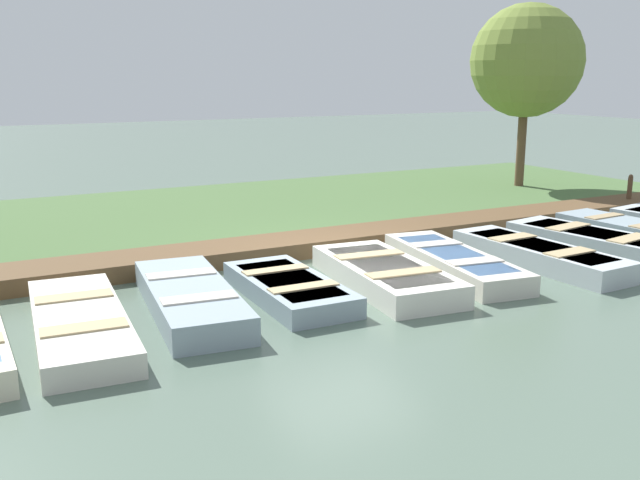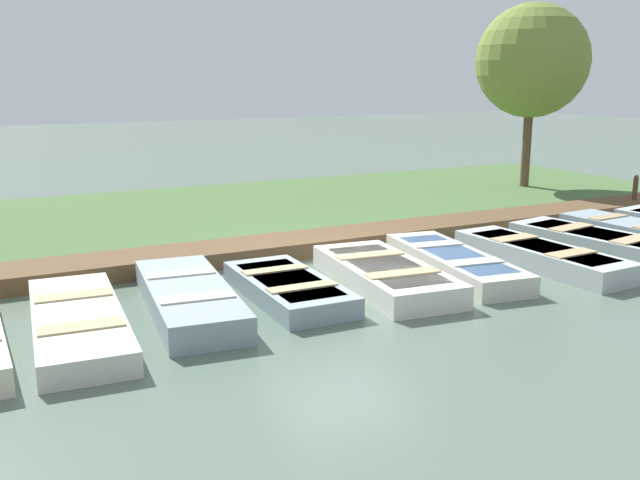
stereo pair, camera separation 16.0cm
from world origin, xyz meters
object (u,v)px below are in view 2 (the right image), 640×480
Objects in this scene: rowboat_5 at (288,288)px; park_tree_left at (532,61)px; rowboat_8 at (541,255)px; rowboat_10 at (629,230)px; rowboat_9 at (600,243)px; rowboat_3 at (78,321)px; mooring_post_far at (635,193)px; rowboat_6 at (385,274)px; rowboat_4 at (189,297)px; rowboat_7 at (454,262)px.

rowboat_5 is 0.52× the size of park_tree_left.
rowboat_8 is 3.17m from rowboat_10.
rowboat_9 reaches higher than rowboat_8.
rowboat_9 is (-0.03, 9.35, 0.03)m from rowboat_3.
rowboat_5 is 3.01× the size of mooring_post_far.
rowboat_6 is at bearing -96.18° from rowboat_8.
park_tree_left is at bearing -173.71° from mooring_post_far.
rowboat_6 is (-0.01, 4.63, 0.03)m from rowboat_3.
mooring_post_far is at bearing 104.40° from rowboat_5.
rowboat_10 is at bearing 98.38° from rowboat_4.
rowboat_3 is 1.05× the size of rowboat_4.
rowboat_3 is at bearing -86.32° from rowboat_5.
rowboat_9 is at bearing 94.28° from rowboat_3.
rowboat_9 is 7.71m from park_tree_left.
rowboat_10 is at bearing 103.03° from rowboat_7.
park_tree_left is (-5.71, 11.40, 3.39)m from rowboat_4.
rowboat_6 is 10.76m from park_tree_left.
rowboat_7 is 1.26× the size of rowboat_10.
rowboat_3 is 10.79m from rowboat_10.
rowboat_4 is at bearing -63.39° from park_tree_left.
rowboat_4 is 13.19m from park_tree_left.
rowboat_5 is 10.57m from mooring_post_far.
rowboat_3 is at bearing -84.02° from rowboat_6.
rowboat_6 is 0.91× the size of rowboat_9.
rowboat_4 is 3.78× the size of mooring_post_far.
rowboat_9 is 4.71m from mooring_post_far.
rowboat_3 is 1.55m from rowboat_4.
rowboat_3 is at bearing -91.15° from rowboat_10.
park_tree_left reaches higher than rowboat_3.
rowboat_10 reaches higher than rowboat_5.
mooring_post_far reaches higher than rowboat_4.
rowboat_5 is 0.77× the size of rowboat_7.
rowboat_4 reaches higher than rowboat_10.
park_tree_left is at bearing 122.91° from rowboat_4.
rowboat_4 reaches higher than rowboat_8.
rowboat_3 reaches higher than rowboat_5.
rowboat_4 is 9.25m from rowboat_10.
rowboat_5 is (-0.14, 3.02, -0.00)m from rowboat_3.
park_tree_left is (-5.95, 12.93, 3.42)m from rowboat_3.
rowboat_5 is at bearing -100.20° from rowboat_9.
mooring_post_far is at bearing 105.05° from rowboat_3.
mooring_post_far is 4.62m from park_tree_left.
rowboat_6 is (0.13, 1.61, 0.03)m from rowboat_5.
rowboat_8 is at bearing 86.29° from rowboat_7.
rowboat_3 is 0.69× the size of park_tree_left.
rowboat_10 reaches higher than rowboat_3.
rowboat_5 is at bearing -81.59° from rowboat_7.
rowboat_4 reaches higher than rowboat_3.
rowboat_7 is at bearing -71.52° from mooring_post_far.
rowboat_7 is 3.89× the size of mooring_post_far.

